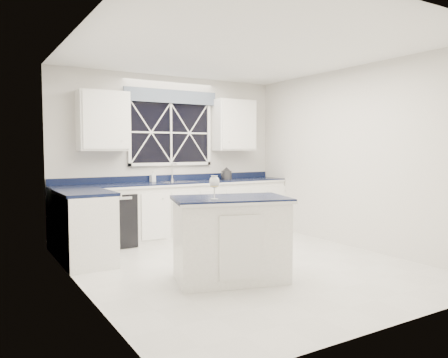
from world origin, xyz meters
TOP-DOWN VIEW (x-y plane):
  - ground at (0.00, 0.00)m, footprint 4.50×4.50m
  - back_wall at (0.00, 2.25)m, footprint 4.00×0.10m
  - base_cabinets at (-0.33, 1.78)m, footprint 3.99×1.60m
  - countertop at (0.00, 1.95)m, footprint 3.98×0.64m
  - dishwasher at (-1.10, 1.95)m, footprint 0.60×0.58m
  - window at (0.00, 2.20)m, footprint 1.65×0.09m
  - upper_cabinets at (0.00, 2.08)m, footprint 3.10×0.34m
  - faucet at (0.00, 2.14)m, footprint 0.05×0.20m
  - island at (-0.48, -0.45)m, footprint 1.43×1.09m
  - rug at (0.78, 1.07)m, footprint 1.40×1.02m
  - kettle at (0.97, 2.01)m, footprint 0.29×0.24m
  - wine_glass at (-0.74, -0.54)m, footprint 0.11×0.11m
  - soap_bottle at (-0.36, 2.15)m, footprint 0.09×0.09m

SIDE VIEW (x-z plane):
  - ground at x=0.00m, z-range 0.00..0.00m
  - rug at x=0.78m, z-range 0.00..0.02m
  - dishwasher at x=-1.10m, z-range 0.00..0.82m
  - base_cabinets at x=-0.33m, z-range 0.00..0.90m
  - island at x=-0.48m, z-range 0.00..0.94m
  - countertop at x=0.00m, z-range 0.90..0.94m
  - soap_bottle at x=-0.36m, z-range 0.94..1.11m
  - kettle at x=0.97m, z-range 0.93..1.15m
  - faucet at x=0.00m, z-range 0.95..1.25m
  - wine_glass at x=-0.74m, z-range 0.99..1.25m
  - back_wall at x=0.00m, z-range 0.00..2.70m
  - window at x=0.00m, z-range 1.20..2.46m
  - upper_cabinets at x=0.00m, z-range 1.45..2.35m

